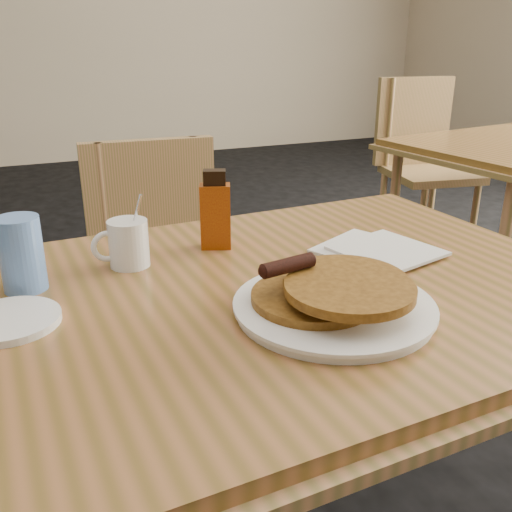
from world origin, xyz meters
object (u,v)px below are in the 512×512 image
at_px(chair_main_far, 162,262).
at_px(syrup_bottle, 215,212).
at_px(main_table, 256,310).
at_px(coffee_mug, 127,243).
at_px(blue_tumbler, 21,254).
at_px(chair_neighbor_far, 422,151).
at_px(pancake_plate, 334,299).

bearing_deg(chair_main_far, syrup_bottle, -86.53).
height_order(main_table, chair_main_far, chair_main_far).
relative_size(chair_main_far, syrup_bottle, 5.36).
xyz_separation_m(coffee_mug, blue_tumbler, (-0.19, -0.04, 0.02)).
xyz_separation_m(chair_neighbor_far, blue_tumbler, (-2.07, -1.51, 0.25)).
height_order(main_table, chair_neighbor_far, chair_neighbor_far).
height_order(chair_main_far, blue_tumbler, blue_tumbler).
bearing_deg(coffee_mug, syrup_bottle, -12.24).
relative_size(chair_neighbor_far, coffee_mug, 6.72).
xyz_separation_m(chair_main_far, coffee_mug, (-0.19, -0.56, 0.28)).
xyz_separation_m(syrup_bottle, blue_tumbler, (-0.37, -0.07, -0.01)).
bearing_deg(syrup_bottle, main_table, -71.05).
distance_m(pancake_plate, syrup_bottle, 0.37).
height_order(pancake_plate, coffee_mug, coffee_mug).
bearing_deg(main_table, chair_neighbor_far, 44.45).
bearing_deg(main_table, blue_tumbler, 156.86).
distance_m(main_table, syrup_bottle, 0.25).
distance_m(syrup_bottle, blue_tumbler, 0.38).
relative_size(main_table, chair_neighbor_far, 1.38).
xyz_separation_m(chair_neighbor_far, coffee_mug, (-1.88, -1.47, 0.23)).
bearing_deg(coffee_mug, pancake_plate, -72.97).
relative_size(chair_neighbor_far, pancake_plate, 2.96).
distance_m(chair_main_far, coffee_mug, 0.65).
relative_size(main_table, chair_main_far, 1.50).
height_order(chair_neighbor_far, coffee_mug, chair_neighbor_far).
bearing_deg(chair_neighbor_far, blue_tumbler, -133.41).
bearing_deg(coffee_mug, main_table, -68.36).
height_order(chair_neighbor_far, syrup_bottle, chair_neighbor_far).
bearing_deg(blue_tumbler, syrup_bottle, 10.26).
xyz_separation_m(main_table, chair_neighbor_far, (1.70, 1.67, -0.14)).
bearing_deg(coffee_mug, chair_main_far, 49.40).
bearing_deg(main_table, pancake_plate, -59.50).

